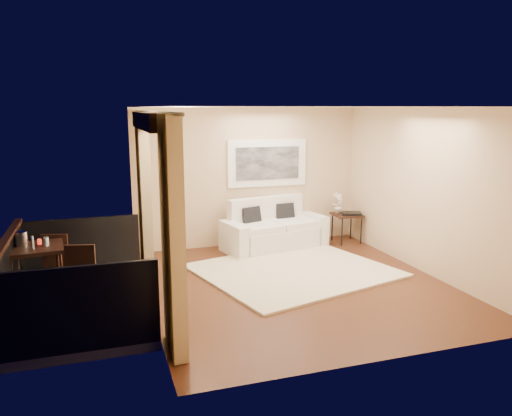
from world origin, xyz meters
TOP-DOWN VIEW (x-y plane):
  - floor at (0.00, 0.00)m, footprint 5.00×5.00m
  - room_shell at (-2.13, 0.00)m, footprint 5.00×6.40m
  - balcony at (-3.31, 0.00)m, footprint 1.81×2.60m
  - curtains at (-2.11, 0.00)m, footprint 0.16×4.80m
  - artwork at (0.38, 2.46)m, footprint 1.62×0.07m
  - rug at (0.20, 0.59)m, footprint 3.50×3.23m
  - sofa at (0.37, 2.09)m, footprint 2.14×1.26m
  - side_table at (1.93, 2.00)m, footprint 0.57×0.57m
  - tray at (1.98, 1.92)m, footprint 0.46×0.40m
  - orchid at (1.77, 2.10)m, footprint 0.27×0.23m
  - bistro_table at (-3.70, 0.40)m, footprint 0.77×0.77m
  - balcony_chair_far at (-3.47, 0.91)m, footprint 0.46×0.46m
  - balcony_chair_near at (-3.14, -0.11)m, footprint 0.48×0.48m
  - ice_bucket at (-3.89, 0.50)m, footprint 0.18×0.18m
  - candle at (-3.66, 0.51)m, footprint 0.06×0.06m
  - vase at (-3.72, 0.27)m, footprint 0.04×0.04m
  - glass_a at (-3.57, 0.36)m, footprint 0.06×0.06m
  - glass_b at (-3.56, 0.39)m, footprint 0.06×0.06m

SIDE VIEW (x-z plane):
  - floor at x=0.00m, z-range 0.00..0.00m
  - rug at x=0.20m, z-range 0.00..0.04m
  - balcony at x=-3.31m, z-range -0.41..0.76m
  - sofa at x=0.37m, z-range -0.14..0.82m
  - balcony_chair_far at x=-3.47m, z-range 0.06..0.94m
  - balcony_chair_near at x=-3.14m, z-range 0.07..0.98m
  - side_table at x=1.93m, z-range 0.23..0.82m
  - tray at x=1.98m, z-range 0.59..0.64m
  - bistro_table at x=-3.70m, z-range 0.33..1.16m
  - orchid at x=1.77m, z-range 0.59..1.03m
  - candle at x=-3.66m, z-range 0.82..0.89m
  - glass_a at x=-3.57m, z-range 0.82..0.94m
  - glass_b at x=-3.56m, z-range 0.82..0.94m
  - vase at x=-3.72m, z-range 0.82..1.00m
  - ice_bucket at x=-3.89m, z-range 0.82..1.02m
  - curtains at x=-2.11m, z-range 0.02..2.66m
  - artwork at x=0.38m, z-range 1.16..2.08m
  - room_shell at x=-2.13m, z-range 0.02..5.02m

